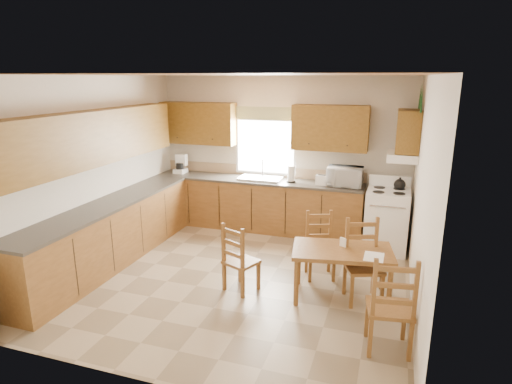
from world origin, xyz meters
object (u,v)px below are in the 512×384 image
(chair_near_right, at_px, (390,302))
(chair_near_left, at_px, (241,257))
(microwave, at_px, (345,176))
(chair_far_right, at_px, (364,263))
(dining_table, at_px, (341,273))
(chair_far_left, at_px, (320,246))
(stove, at_px, (386,221))

(chair_near_right, bearing_deg, chair_near_left, -30.20)
(microwave, bearing_deg, chair_far_right, -76.67)
(microwave, height_order, dining_table, microwave)
(chair_near_right, bearing_deg, chair_far_left, -65.22)
(chair_near_left, distance_m, chair_far_right, 1.53)
(chair_near_right, distance_m, chair_far_left, 1.68)
(chair_near_left, xyz_separation_m, chair_far_left, (0.90, 0.68, -0.00))
(dining_table, bearing_deg, microwave, 86.77)
(chair_far_left, bearing_deg, chair_far_right, -59.37)
(stove, relative_size, microwave, 1.81)
(chair_near_right, bearing_deg, microwave, -83.61)
(stove, xyz_separation_m, dining_table, (-0.47, -1.76, -0.16))
(microwave, xyz_separation_m, chair_far_right, (0.51, -2.09, -0.57))
(chair_far_left, bearing_deg, chair_near_right, -77.17)
(chair_far_right, bearing_deg, dining_table, 158.04)
(chair_far_left, bearing_deg, dining_table, -75.09)
(stove, bearing_deg, chair_far_left, -121.85)
(chair_near_left, height_order, chair_far_left, chair_near_left)
(chair_near_right, height_order, chair_far_right, chair_near_right)
(chair_near_right, relative_size, chair_far_left, 1.15)
(stove, distance_m, chair_far_right, 1.78)
(microwave, distance_m, chair_far_left, 1.73)
(stove, relative_size, chair_near_left, 1.06)
(dining_table, bearing_deg, chair_near_left, 179.41)
(stove, xyz_separation_m, chair_near_left, (-1.72, -1.97, -0.03))
(stove, distance_m, microwave, 0.99)
(stove, relative_size, chair_near_right, 0.92)
(chair_near_left, bearing_deg, stove, -108.78)
(stove, height_order, microwave, microwave)
(microwave, relative_size, chair_far_left, 0.59)
(microwave, bearing_deg, chair_far_left, -94.10)
(dining_table, relative_size, chair_far_left, 1.33)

